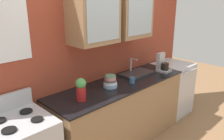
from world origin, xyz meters
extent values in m
cube|color=#993D28|center=(0.00, 0.38, 1.30)|extent=(3.71, 0.10, 2.61)
cube|color=#93704C|center=(-0.33, 0.15, 1.87)|extent=(0.58, 0.36, 0.74)
cube|color=#9EADB7|center=(-0.33, -0.04, 1.87)|extent=(0.50, 0.01, 0.63)
cube|color=#93704C|center=(0.33, 0.15, 1.87)|extent=(0.58, 0.36, 0.74)
cube|color=#9EADB7|center=(0.33, -0.04, 1.87)|extent=(0.50, 0.01, 0.63)
cube|color=#93704C|center=(0.00, 0.00, 0.45)|extent=(2.10, 0.63, 0.91)
cube|color=black|center=(0.00, 0.00, 0.92)|extent=(2.12, 0.65, 0.02)
cube|color=silver|center=(-1.41, 0.29, 1.02)|extent=(0.55, 0.04, 0.18)
cylinder|color=black|center=(-1.55, -0.11, 0.94)|extent=(0.13, 0.13, 0.02)
cylinder|color=black|center=(-1.28, -0.11, 0.94)|extent=(0.12, 0.12, 0.02)
cylinder|color=black|center=(-1.28, 0.11, 0.94)|extent=(0.13, 0.13, 0.02)
cube|color=#2D2D30|center=(0.44, 0.08, 0.94)|extent=(0.51, 0.30, 0.03)
cylinder|color=silver|center=(0.44, 0.21, 1.06)|extent=(0.02, 0.02, 0.20)
cylinder|color=silver|center=(0.44, 0.15, 1.15)|extent=(0.02, 0.12, 0.02)
cylinder|color=#8CB7E0|center=(-0.20, 0.00, 0.95)|extent=(0.18, 0.18, 0.05)
cylinder|color=white|center=(-0.20, 0.00, 0.99)|extent=(0.17, 0.17, 0.04)
cylinder|color=#4C4C54|center=(-0.20, 0.00, 1.01)|extent=(0.16, 0.16, 0.04)
cylinder|color=#D87F84|center=(-0.20, 0.00, 1.05)|extent=(0.15, 0.15, 0.04)
cylinder|color=#669972|center=(-0.20, 0.00, 1.07)|extent=(0.14, 0.14, 0.04)
cylinder|color=#B21E1E|center=(-0.71, -0.06, 1.01)|extent=(0.11, 0.11, 0.16)
sphere|color=#4C994C|center=(-0.71, -0.06, 1.14)|extent=(0.12, 0.12, 0.12)
cylinder|color=#38608C|center=(0.12, -0.10, 0.97)|extent=(0.07, 0.07, 0.08)
torus|color=#38608C|center=(0.16, -0.10, 0.97)|extent=(0.05, 0.01, 0.05)
cube|color=silver|center=(1.35, 0.00, 0.46)|extent=(0.62, 0.60, 0.93)
cube|color=silver|center=(1.35, -0.30, 0.46)|extent=(0.59, 0.01, 0.84)
cylinder|color=silver|center=(1.35, -0.33, 0.87)|extent=(0.46, 0.02, 0.02)
cube|color=#B7B7BC|center=(0.85, -0.13, 0.94)|extent=(0.17, 0.20, 0.03)
cylinder|color=black|center=(0.85, -0.15, 1.01)|extent=(0.11, 0.11, 0.11)
cube|color=#B7B7BC|center=(0.85, -0.06, 1.09)|extent=(0.15, 0.06, 0.26)
camera|label=1|loc=(-2.14, -1.98, 2.05)|focal=36.84mm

